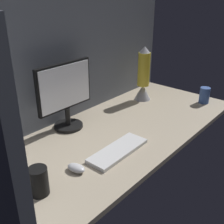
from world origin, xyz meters
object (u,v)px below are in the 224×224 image
(mug_black_travel, at_px, (39,181))
(mug_ceramic_blue, at_px, (205,95))
(monitor, at_px, (65,93))
(mouse, at_px, (76,168))
(keyboard, at_px, (118,151))
(lava_lamp, at_px, (143,78))

(mug_black_travel, xyz_separation_m, mug_ceramic_blue, (1.42, -0.10, -0.00))
(mug_black_travel, distance_m, mug_ceramic_blue, 1.43)
(mug_ceramic_blue, bearing_deg, mug_black_travel, 175.92)
(monitor, distance_m, mouse, 0.51)
(monitor, height_order, keyboard, monitor)
(keyboard, xyz_separation_m, mug_ceramic_blue, (0.96, -0.05, 0.05))
(keyboard, height_order, mug_ceramic_blue, mug_ceramic_blue)
(monitor, distance_m, lava_lamp, 0.70)
(monitor, height_order, mouse, monitor)
(monitor, distance_m, keyboard, 0.48)
(monitor, xyz_separation_m, mug_ceramic_blue, (0.94, -0.48, -0.16))
(keyboard, bearing_deg, monitor, 86.76)
(lava_lamp, bearing_deg, monitor, 173.03)
(monitor, bearing_deg, lava_lamp, -6.97)
(mug_black_travel, xyz_separation_m, lava_lamp, (1.18, 0.29, 0.11))
(keyboard, distance_m, mug_ceramic_blue, 0.96)
(monitor, distance_m, mug_ceramic_blue, 1.07)
(keyboard, height_order, mug_black_travel, mug_black_travel)
(mouse, xyz_separation_m, lava_lamp, (0.97, 0.30, 0.16))
(mouse, relative_size, mug_ceramic_blue, 0.80)
(monitor, relative_size, mouse, 4.27)
(mug_black_travel, distance_m, lava_lamp, 1.22)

